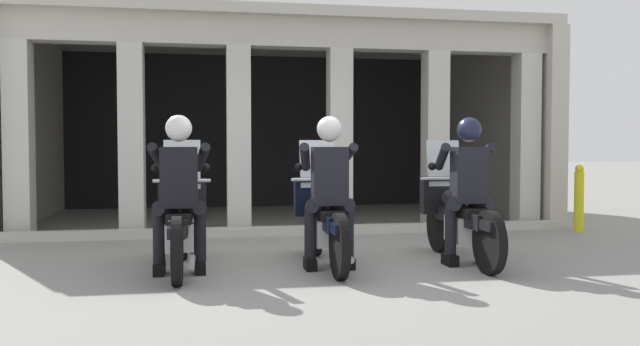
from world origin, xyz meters
The scene contains 10 objects.
ground_plane centered at (0.00, 3.00, 0.00)m, with size 80.00×80.00×0.00m, color gray.
station_building centered at (-0.01, 4.93, 2.08)m, with size 8.80×4.68×3.36m.
kerb_strip centered at (-0.01, 2.15, 0.06)m, with size 8.30×0.24×0.12m, color #B7B5AD.
motorcycle_left centered at (-1.51, -0.21, 0.50)m, with size 0.62×2.04×1.35m.
police_officer_left centered at (-1.52, -0.49, 0.94)m, with size 0.63×0.61×1.58m.
motorcycle_center centered at (0.00, -0.20, 0.50)m, with size 0.62×2.04×1.35m.
police_officer_center centered at (0.00, -0.49, 0.94)m, with size 0.63×0.61×1.58m.
motorcycle_right centered at (1.52, -0.23, 0.50)m, with size 0.62×2.04×1.35m.
police_officer_right centered at (1.52, -0.51, 0.94)m, with size 0.63×0.61×1.58m.
bollard_kerbside centered at (4.25, 1.76, 0.50)m, with size 0.14×0.14×1.01m.
Camera 1 is at (-1.23, -6.95, 1.27)m, focal length 35.78 mm.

